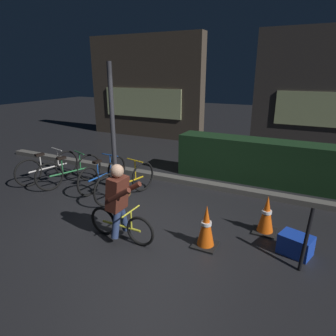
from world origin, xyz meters
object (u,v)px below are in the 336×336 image
(parked_bike_leftmost, at_px, (48,167))
(cyclist, at_px, (120,202))
(blue_crate, at_px, (296,245))
(traffic_cone_far, at_px, (266,215))
(closed_umbrella, at_px, (306,239))
(parked_bike_left_mid, at_px, (70,171))
(street_post, at_px, (113,129))
(parked_bike_center_right, at_px, (126,182))
(parked_bike_center_left, at_px, (103,174))
(traffic_cone_near, at_px, (206,227))

(parked_bike_leftmost, relative_size, cyclist, 1.27)
(blue_crate, bearing_deg, traffic_cone_far, 139.20)
(blue_crate, xyz_separation_m, closed_umbrella, (0.12, -0.25, 0.26))
(parked_bike_leftmost, bearing_deg, parked_bike_left_mid, -74.74)
(street_post, relative_size, parked_bike_center_right, 1.66)
(parked_bike_center_right, distance_m, cyclist, 1.63)
(street_post, bearing_deg, traffic_cone_far, -7.95)
(parked_bike_center_left, distance_m, closed_umbrella, 4.34)
(parked_bike_center_left, bearing_deg, parked_bike_left_mid, 104.41)
(parked_bike_left_mid, xyz_separation_m, traffic_cone_far, (4.42, -0.16, -0.02))
(street_post, xyz_separation_m, traffic_cone_near, (2.63, -1.30, -1.04))
(street_post, height_order, traffic_cone_far, street_post)
(parked_bike_left_mid, bearing_deg, parked_bike_center_left, -57.97)
(parked_bike_leftmost, height_order, parked_bike_left_mid, same)
(traffic_cone_far, bearing_deg, parked_bike_center_left, 174.68)
(parked_bike_center_left, distance_m, parked_bike_center_right, 0.79)
(parked_bike_leftmost, bearing_deg, parked_bike_center_right, -76.29)
(traffic_cone_far, relative_size, cyclist, 0.52)
(traffic_cone_near, relative_size, traffic_cone_far, 1.03)
(parked_bike_center_left, relative_size, parked_bike_center_right, 0.97)
(parked_bike_leftmost, bearing_deg, parked_bike_center_left, -68.67)
(parked_bike_center_left, relative_size, blue_crate, 3.62)
(parked_bike_center_left, bearing_deg, parked_bike_leftmost, 99.50)
(parked_bike_left_mid, distance_m, cyclist, 2.81)
(parked_bike_left_mid, relative_size, cyclist, 1.24)
(parked_bike_leftmost, distance_m, cyclist, 3.41)
(parked_bike_leftmost, height_order, parked_bike_center_right, parked_bike_center_right)
(parked_bike_left_mid, relative_size, closed_umbrella, 1.81)
(traffic_cone_far, distance_m, blue_crate, 0.68)
(blue_crate, bearing_deg, traffic_cone_near, -162.00)
(parked_bike_leftmost, height_order, parked_bike_center_left, parked_bike_leftmost)
(parked_bike_center_left, height_order, cyclist, cyclist)
(parked_bike_leftmost, xyz_separation_m, blue_crate, (5.60, -0.57, -0.19))
(parked_bike_leftmost, bearing_deg, traffic_cone_near, -88.59)
(street_post, distance_m, parked_bike_left_mid, 1.51)
(parked_bike_center_left, distance_m, cyclist, 2.26)
(parked_bike_left_mid, relative_size, parked_bike_center_left, 0.97)
(parked_bike_leftmost, xyz_separation_m, parked_bike_center_left, (1.50, 0.20, -0.00))
(parked_bike_left_mid, height_order, cyclist, cyclist)
(parked_bike_center_left, xyz_separation_m, closed_umbrella, (4.22, -1.02, 0.08))
(parked_bike_center_left, xyz_separation_m, traffic_cone_far, (3.60, -0.34, -0.02))
(parked_bike_center_left, relative_size, cyclist, 1.28)
(parked_bike_left_mid, xyz_separation_m, parked_bike_center_right, (1.58, -0.02, 0.01))
(cyclist, relative_size, closed_umbrella, 1.47)
(parked_bike_center_left, relative_size, traffic_cone_near, 2.36)
(traffic_cone_far, relative_size, blue_crate, 1.48)
(parked_bike_center_left, bearing_deg, traffic_cone_near, -110.02)
(parked_bike_leftmost, distance_m, traffic_cone_near, 4.48)
(parked_bike_center_left, distance_m, blue_crate, 4.17)
(street_post, height_order, parked_bike_center_right, street_post)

